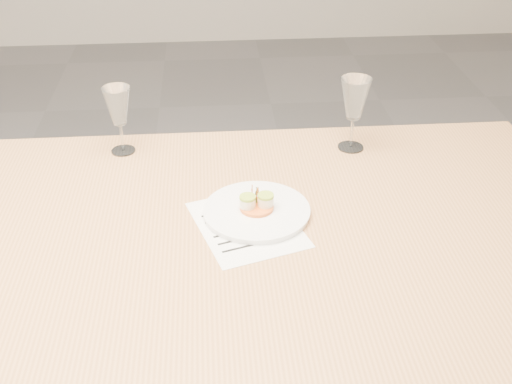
{
  "coord_description": "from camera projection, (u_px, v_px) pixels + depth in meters",
  "views": [
    {
      "loc": [
        0.3,
        -1.2,
        1.61
      ],
      "look_at": [
        0.4,
        0.08,
        0.8
      ],
      "focal_mm": 45.0,
      "sensor_mm": 36.0,
      "label": 1
    }
  ],
  "objects": [
    {
      "name": "wine_glass_2",
      "position": [
        355.0,
        100.0,
        1.73
      ],
      "size": [
        0.08,
        0.08,
        0.21
      ],
      "color": "white",
      "rests_on": "dining_table"
    },
    {
      "name": "recipe_sheet",
      "position": [
        247.0,
        224.0,
        1.48
      ],
      "size": [
        0.29,
        0.33,
        0.0
      ],
      "rotation": [
        0.0,
        0.0,
        0.3
      ],
      "color": "white",
      "rests_on": "dining_table"
    },
    {
      "name": "dining_table",
      "position": [
        87.0,
        261.0,
        1.48
      ],
      "size": [
        2.4,
        1.0,
        0.75
      ],
      "color": "tan",
      "rests_on": "ground"
    },
    {
      "name": "dinner_plate",
      "position": [
        257.0,
        210.0,
        1.51
      ],
      "size": [
        0.25,
        0.25,
        0.07
      ],
      "rotation": [
        0.0,
        0.0,
        -0.03
      ],
      "color": "white",
      "rests_on": "dining_table"
    },
    {
      "name": "wine_glass_1",
      "position": [
        118.0,
        108.0,
        1.71
      ],
      "size": [
        0.08,
        0.08,
        0.19
      ],
      "color": "white",
      "rests_on": "dining_table"
    }
  ]
}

